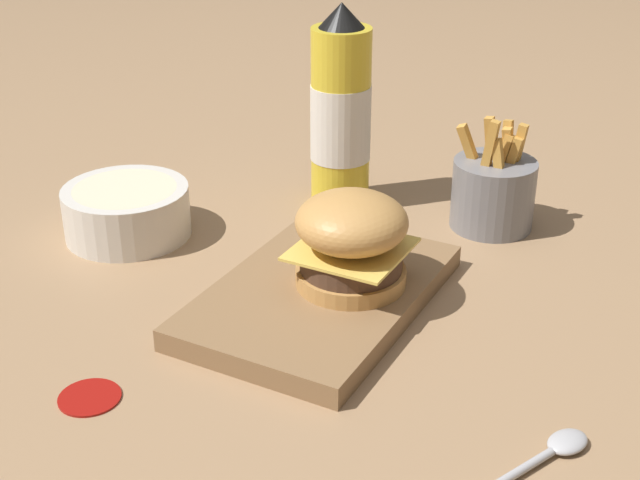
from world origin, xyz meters
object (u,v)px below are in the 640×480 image
object	(u,v)px
serving_board	(320,295)
fries_basket	(493,191)
burger	(351,240)
side_bowl	(127,210)
spoon	(548,454)
ketchup_bottle	(341,115)

from	to	relation	value
serving_board	fries_basket	world-z (taller)	fries_basket
burger	side_bowl	world-z (taller)	burger
fries_basket	spoon	world-z (taller)	fries_basket
fries_basket	side_bowl	xyz separation A→B (m)	(-0.22, 0.36, -0.01)
fries_basket	side_bowl	distance (m)	0.42
ketchup_bottle	serving_board	bearing A→B (deg)	-157.50
serving_board	burger	world-z (taller)	burger
fries_basket	serving_board	bearing A→B (deg)	160.31
side_bowl	spoon	distance (m)	0.56
serving_board	ketchup_bottle	world-z (taller)	ketchup_bottle
ketchup_bottle	side_bowl	world-z (taller)	ketchup_bottle
burger	fries_basket	world-z (taller)	fries_basket
ketchup_bottle	spoon	distance (m)	0.52
burger	spoon	distance (m)	0.28
burger	ketchup_bottle	world-z (taller)	ketchup_bottle
ketchup_bottle	fries_basket	xyz separation A→B (m)	(0.02, -0.19, -0.07)
serving_board	spoon	size ratio (longest dim) A/B	2.16
burger	fries_basket	distance (m)	0.25
ketchup_bottle	spoon	size ratio (longest dim) A/B	1.84
serving_board	fries_basket	distance (m)	0.27
fries_basket	spoon	size ratio (longest dim) A/B	1.01
spoon	ketchup_bottle	bearing A→B (deg)	70.18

